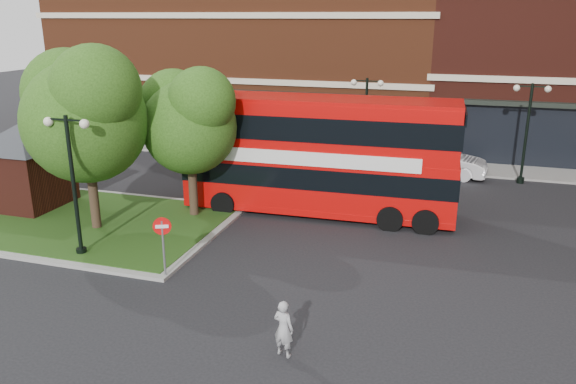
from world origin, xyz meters
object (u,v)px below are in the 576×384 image
(woman, at_px, (284,328))
(car_silver, at_px, (349,150))
(bus, at_px, (319,148))
(car_white, at_px, (440,161))

(woman, distance_m, car_silver, 19.58)
(bus, bearing_deg, woman, -82.02)
(bus, relative_size, car_white, 2.41)
(bus, relative_size, car_silver, 2.61)
(bus, distance_m, car_silver, 9.13)
(woman, relative_size, car_white, 0.32)
(bus, xyz_separation_m, car_white, (4.69, 7.59, -2.06))
(car_white, bearing_deg, bus, 154.81)
(bus, distance_m, car_white, 9.16)
(bus, xyz_separation_m, woman, (1.82, -10.57, -2.09))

